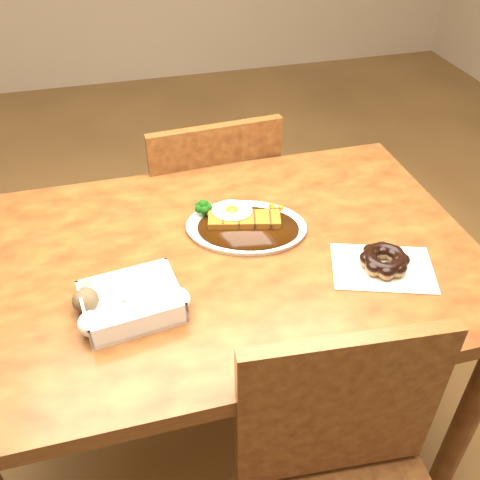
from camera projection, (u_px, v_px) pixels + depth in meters
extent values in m
plane|color=brown|center=(228.00, 432.00, 1.72)|extent=(6.00, 6.00, 0.00)
cube|color=#4A1F0E|center=(224.00, 260.00, 1.26)|extent=(1.20, 0.80, 0.04)
cylinder|color=#4A1F0E|center=(465.00, 422.00, 1.35)|extent=(0.06, 0.06, 0.71)
cylinder|color=#4A1F0E|center=(30.00, 312.00, 1.65)|extent=(0.06, 0.06, 0.71)
cylinder|color=#4A1F0E|center=(353.00, 254.00, 1.86)|extent=(0.06, 0.06, 0.71)
cube|color=#4A1F0E|center=(204.00, 215.00, 1.92)|extent=(0.45, 0.45, 0.04)
cylinder|color=#4A1F0E|center=(234.00, 228.00, 2.23)|extent=(0.04, 0.04, 0.41)
cylinder|color=#4A1F0E|center=(154.00, 245.00, 2.14)|extent=(0.04, 0.04, 0.41)
cylinder|color=#4A1F0E|center=(263.00, 281.00, 1.97)|extent=(0.04, 0.04, 0.41)
cylinder|color=#4A1F0E|center=(173.00, 302.00, 1.89)|extent=(0.04, 0.04, 0.41)
cube|color=#4A1F0E|center=(217.00, 186.00, 1.63)|extent=(0.40, 0.06, 0.40)
cube|color=#4A1F0E|center=(340.00, 409.00, 1.02)|extent=(0.40, 0.06, 0.40)
ellipsoid|color=white|center=(246.00, 227.00, 1.32)|extent=(0.34, 0.29, 0.01)
ellipsoid|color=black|center=(248.00, 228.00, 1.30)|extent=(0.29, 0.24, 0.01)
cube|color=#6B380C|center=(244.00, 220.00, 1.31)|extent=(0.19, 0.10, 0.02)
ellipsoid|color=white|center=(232.00, 211.00, 1.32)|extent=(0.12, 0.11, 0.01)
ellipsoid|color=#FFB214|center=(232.00, 210.00, 1.32)|extent=(0.03, 0.03, 0.02)
cube|color=white|center=(132.00, 302.00, 1.09)|extent=(0.21, 0.18, 0.05)
ellipsoid|color=beige|center=(92.00, 324.00, 1.04)|extent=(0.05, 0.05, 0.05)
ellipsoid|color=beige|center=(135.00, 311.00, 1.06)|extent=(0.05, 0.05, 0.05)
ellipsoid|color=beige|center=(177.00, 300.00, 1.09)|extent=(0.05, 0.05, 0.05)
ellipsoid|color=black|center=(85.00, 300.00, 1.09)|extent=(0.05, 0.05, 0.05)
ellipsoid|color=beige|center=(128.00, 289.00, 1.11)|extent=(0.05, 0.05, 0.05)
cube|color=silver|center=(383.00, 268.00, 1.21)|extent=(0.26, 0.22, 0.00)
torus|color=olive|center=(384.00, 261.00, 1.20)|extent=(0.14, 0.14, 0.04)
torus|color=black|center=(385.00, 258.00, 1.19)|extent=(0.12, 0.12, 0.03)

